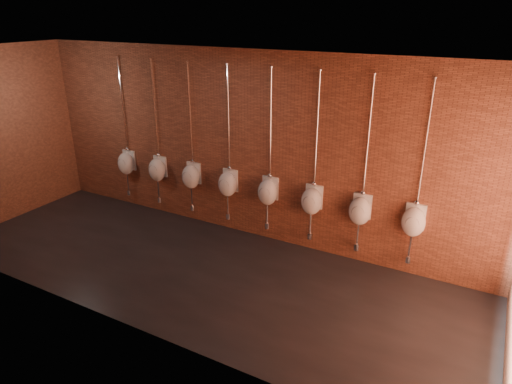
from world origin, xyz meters
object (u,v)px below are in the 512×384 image
urinal_5 (312,200)px  urinal_2 (191,176)px  urinal_0 (126,163)px  urinal_6 (360,210)px  urinal_7 (414,221)px  urinal_1 (157,169)px  urinal_3 (228,183)px  urinal_4 (268,191)px

urinal_5 → urinal_2: bearing=180.0°
urinal_0 → urinal_5: size_ratio=1.00×
urinal_0 → urinal_6: (4.74, 0.00, 0.00)m
urinal_7 → urinal_1: bearing=180.0°
urinal_2 → urinal_5: (2.37, 0.00, 0.00)m
urinal_3 → urinal_6: (2.37, 0.00, 0.00)m
urinal_6 → urinal_2: bearing=180.0°
urinal_2 → urinal_3: size_ratio=1.00×
urinal_3 → urinal_7: (3.16, 0.00, 0.00)m
urinal_3 → urinal_6: 2.37m
urinal_5 → urinal_7: size_ratio=1.00×
urinal_7 → urinal_6: bearing=180.0°
urinal_1 → urinal_5: size_ratio=1.00×
urinal_2 → urinal_4: (1.58, 0.00, 0.00)m
urinal_6 → urinal_5: bearing=180.0°
urinal_1 → urinal_7: (4.74, 0.00, 0.00)m
urinal_1 → urinal_5: (3.16, 0.00, 0.00)m
urinal_0 → urinal_1: bearing=0.0°
urinal_0 → urinal_1: (0.79, 0.00, 0.00)m
urinal_3 → urinal_7: same height
urinal_4 → urinal_5: size_ratio=1.00×
urinal_0 → urinal_1: 0.79m
urinal_3 → urinal_4: same height
urinal_3 → urinal_7: size_ratio=1.00×
urinal_4 → urinal_5: bearing=0.0°
urinal_3 → urinal_6: size_ratio=1.00×
urinal_1 → urinal_7: size_ratio=1.00×
urinal_1 → urinal_2: same height
urinal_3 → urinal_7: 3.16m
urinal_2 → urinal_5: 2.37m
urinal_3 → urinal_4: bearing=0.0°
urinal_2 → urinal_7: (3.95, 0.00, 0.00)m
urinal_0 → urinal_7: same height
urinal_5 → urinal_1: bearing=180.0°
urinal_5 → urinal_7: bearing=0.0°
urinal_2 → urinal_3: bearing=0.0°
urinal_7 → urinal_5: bearing=180.0°
urinal_1 → urinal_6: size_ratio=1.00×
urinal_0 → urinal_3: 2.37m
urinal_4 → urinal_7: size_ratio=1.00×
urinal_3 → urinal_6: same height
urinal_5 → urinal_0: bearing=180.0°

